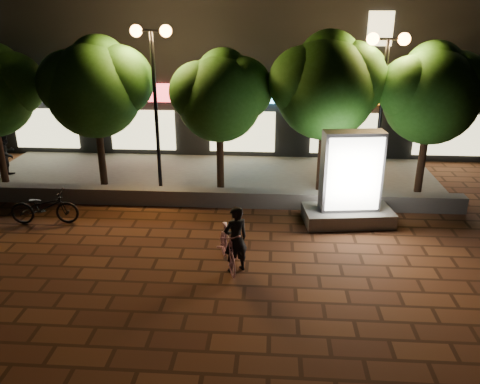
# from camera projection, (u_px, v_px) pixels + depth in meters

# --- Properties ---
(ground) EXTENTS (80.00, 80.00, 0.00)m
(ground) POSITION_uv_depth(u_px,v_px,m) (175.00, 270.00, 11.34)
(ground) COLOR brown
(ground) RESTS_ON ground
(retaining_wall) EXTENTS (16.00, 0.45, 0.50)m
(retaining_wall) POSITION_uv_depth(u_px,v_px,m) (200.00, 197.00, 14.96)
(retaining_wall) COLOR slate
(retaining_wall) RESTS_ON ground
(sidewalk) EXTENTS (16.00, 5.00, 0.08)m
(sidewalk) POSITION_uv_depth(u_px,v_px,m) (210.00, 177.00, 17.36)
(sidewalk) COLOR slate
(sidewalk) RESTS_ON ground
(building_block) EXTENTS (28.00, 8.12, 11.30)m
(building_block) POSITION_uv_depth(u_px,v_px,m) (226.00, 24.00, 21.60)
(building_block) COLOR black
(building_block) RESTS_ON ground
(tree_left) EXTENTS (3.60, 3.00, 4.89)m
(tree_left) POSITION_uv_depth(u_px,v_px,m) (96.00, 84.00, 15.38)
(tree_left) COLOR black
(tree_left) RESTS_ON sidewalk
(tree_mid) EXTENTS (3.24, 2.70, 4.50)m
(tree_mid) POSITION_uv_depth(u_px,v_px,m) (221.00, 93.00, 15.21)
(tree_mid) COLOR black
(tree_mid) RESTS_ON sidewalk
(tree_right) EXTENTS (3.72, 3.10, 5.07)m
(tree_right) POSITION_uv_depth(u_px,v_px,m) (328.00, 83.00, 14.88)
(tree_right) COLOR black
(tree_right) RESTS_ON sidewalk
(tree_far_right) EXTENTS (3.48, 2.90, 4.76)m
(tree_far_right) POSITION_uv_depth(u_px,v_px,m) (433.00, 90.00, 14.75)
(tree_far_right) COLOR black
(tree_far_right) RESTS_ON sidewalk
(street_lamp_left) EXTENTS (1.26, 0.36, 5.18)m
(street_lamp_left) POSITION_uv_depth(u_px,v_px,m) (153.00, 67.00, 14.81)
(street_lamp_left) COLOR black
(street_lamp_left) RESTS_ON sidewalk
(street_lamp_right) EXTENTS (1.26, 0.36, 4.98)m
(street_lamp_right) POSITION_uv_depth(u_px,v_px,m) (385.00, 74.00, 14.41)
(street_lamp_right) COLOR black
(street_lamp_right) RESTS_ON sidewalk
(ad_kiosk) EXTENTS (2.60, 1.54, 2.67)m
(ad_kiosk) POSITION_uv_depth(u_px,v_px,m) (350.00, 187.00, 13.45)
(ad_kiosk) COLOR slate
(ad_kiosk) RESTS_ON ground
(scooter_pink) EXTENTS (0.92, 1.72, 1.00)m
(scooter_pink) POSITION_uv_depth(u_px,v_px,m) (227.00, 247.00, 11.36)
(scooter_pink) COLOR #CE869F
(scooter_pink) RESTS_ON ground
(rider) EXTENTS (0.71, 0.64, 1.62)m
(rider) POSITION_uv_depth(u_px,v_px,m) (236.00, 239.00, 11.05)
(rider) COLOR black
(rider) RESTS_ON ground
(scooter_parked) EXTENTS (1.95, 0.86, 0.99)m
(scooter_parked) POSITION_uv_depth(u_px,v_px,m) (44.00, 207.00, 13.61)
(scooter_parked) COLOR black
(scooter_parked) RESTS_ON ground
(pedestrian) EXTENTS (0.69, 0.85, 1.62)m
(pedestrian) POSITION_uv_depth(u_px,v_px,m) (7.00, 154.00, 17.08)
(pedestrian) COLOR black
(pedestrian) RESTS_ON sidewalk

